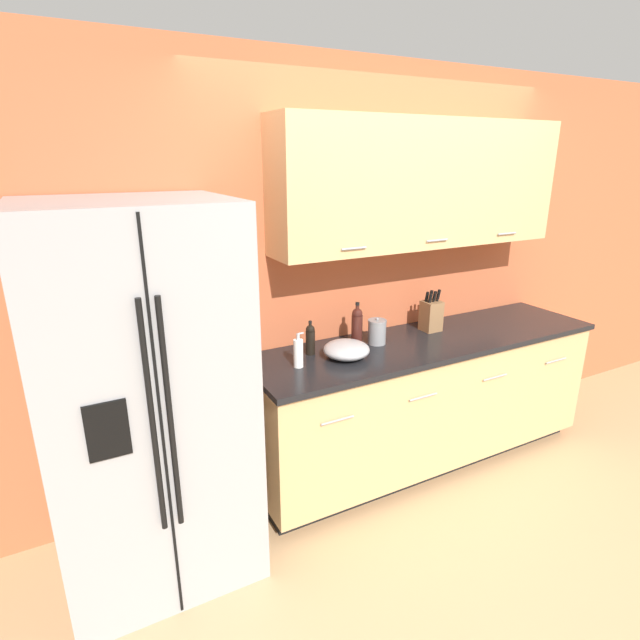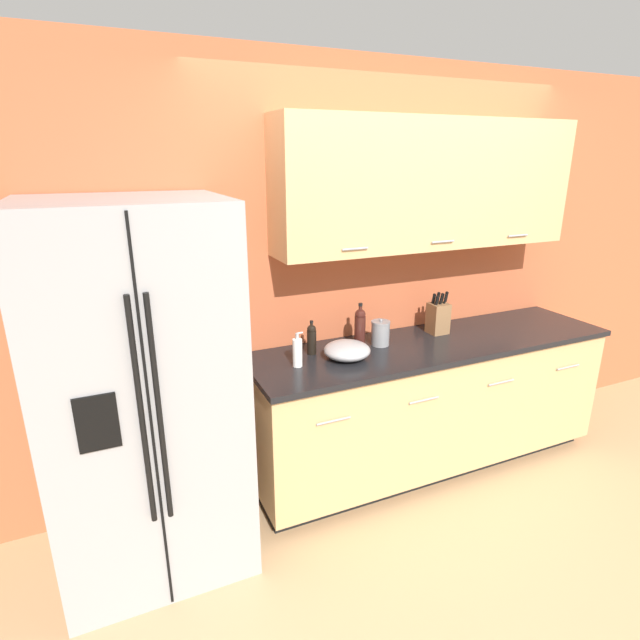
% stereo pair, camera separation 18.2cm
% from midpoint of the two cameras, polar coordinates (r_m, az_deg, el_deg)
% --- Properties ---
extents(ground_plane, '(14.00, 14.00, 0.00)m').
position_cam_midpoint_polar(ground_plane, '(3.15, 20.31, -23.46)').
color(ground_plane, tan).
extents(wall_back, '(10.00, 0.39, 2.60)m').
position_cam_midpoint_polar(wall_back, '(3.32, 10.32, 7.85)').
color(wall_back, '#BC5B38').
rests_on(wall_back, ground_plane).
extents(counter_unit, '(2.44, 0.64, 0.91)m').
position_cam_midpoint_polar(counter_unit, '(3.49, 13.85, -9.23)').
color(counter_unit, black).
rests_on(counter_unit, ground_plane).
extents(refrigerator, '(0.89, 0.81, 1.87)m').
position_cam_midpoint_polar(refrigerator, '(2.57, -17.68, -8.08)').
color(refrigerator, '#9E9EA0').
rests_on(refrigerator, ground_plane).
extents(knife_block, '(0.14, 0.11, 0.28)m').
position_cam_midpoint_polar(knife_block, '(3.43, 14.83, 0.30)').
color(knife_block, olive).
rests_on(knife_block, counter_unit).
extents(wine_bottle, '(0.07, 0.07, 0.28)m').
position_cam_midpoint_polar(wine_bottle, '(3.10, 6.26, -0.77)').
color(wine_bottle, '#3D1914').
rests_on(wine_bottle, counter_unit).
extents(soap_dispenser, '(0.06, 0.05, 0.20)m').
position_cam_midpoint_polar(soap_dispenser, '(2.80, -0.73, -3.73)').
color(soap_dispenser, white).
rests_on(soap_dispenser, counter_unit).
extents(oil_bottle, '(0.06, 0.06, 0.21)m').
position_cam_midpoint_polar(oil_bottle, '(2.97, 0.79, -2.16)').
color(oil_bottle, black).
rests_on(oil_bottle, counter_unit).
extents(steel_canister, '(0.12, 0.12, 0.17)m').
position_cam_midpoint_polar(steel_canister, '(3.15, 8.56, -1.50)').
color(steel_canister, gray).
rests_on(steel_canister, counter_unit).
extents(mixing_bowl, '(0.27, 0.27, 0.10)m').
position_cam_midpoint_polar(mixing_bowl, '(2.93, 4.90, -3.49)').
color(mixing_bowl, '#A3A3A5').
rests_on(mixing_bowl, counter_unit).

